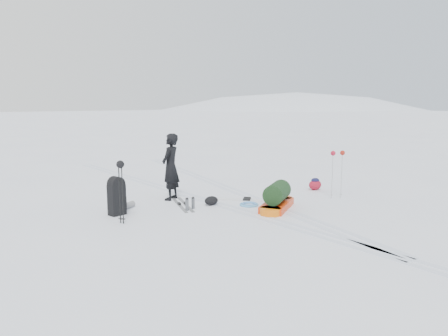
{
  "coord_description": "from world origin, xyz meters",
  "views": [
    {
      "loc": [
        -6.11,
        -8.81,
        2.64
      ],
      "look_at": [
        0.08,
        0.1,
        0.95
      ],
      "focal_mm": 35.0,
      "sensor_mm": 36.0,
      "label": 1
    }
  ],
  "objects_px": {
    "skier": "(171,167)",
    "expedition_rucksack": "(118,197)",
    "ski_poles_black": "(120,172)",
    "pulk_sled": "(277,199)"
  },
  "relations": [
    {
      "from": "expedition_rucksack",
      "to": "ski_poles_black",
      "type": "distance_m",
      "value": 1.08
    },
    {
      "from": "expedition_rucksack",
      "to": "ski_poles_black",
      "type": "relative_size",
      "value": 0.66
    },
    {
      "from": "ski_poles_black",
      "to": "skier",
      "type": "bearing_deg",
      "value": 48.19
    },
    {
      "from": "skier",
      "to": "expedition_rucksack",
      "type": "height_order",
      "value": "skier"
    },
    {
      "from": "pulk_sled",
      "to": "skier",
      "type": "bearing_deg",
      "value": 90.43
    },
    {
      "from": "skier",
      "to": "pulk_sled",
      "type": "xyz_separation_m",
      "value": [
        1.64,
        -2.4,
        -0.64
      ]
    },
    {
      "from": "skier",
      "to": "expedition_rucksack",
      "type": "xyz_separation_m",
      "value": [
        -1.73,
        -0.65,
        -0.47
      ]
    },
    {
      "from": "skier",
      "to": "pulk_sled",
      "type": "distance_m",
      "value": 2.98
    },
    {
      "from": "skier",
      "to": "expedition_rucksack",
      "type": "distance_m",
      "value": 1.91
    },
    {
      "from": "expedition_rucksack",
      "to": "ski_poles_black",
      "type": "height_order",
      "value": "ski_poles_black"
    }
  ]
}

